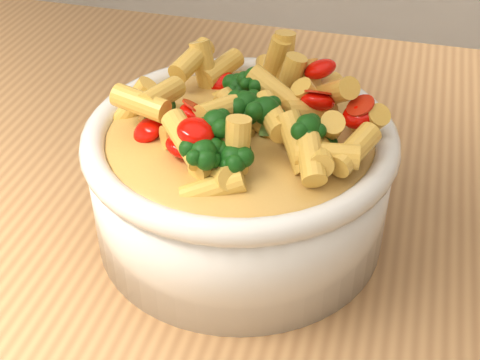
# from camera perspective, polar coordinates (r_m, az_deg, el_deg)

# --- Properties ---
(table) EXTENTS (1.20, 0.80, 0.90)m
(table) POSITION_cam_1_polar(r_m,az_deg,el_deg) (0.67, 0.79, -9.64)
(table) COLOR #AA7A49
(table) RESTS_ON ground
(serving_bowl) EXTENTS (0.25, 0.25, 0.11)m
(serving_bowl) POSITION_cam_1_polar(r_m,az_deg,el_deg) (0.55, 0.00, 0.11)
(serving_bowl) COLOR silver
(serving_bowl) RESTS_ON table
(pasta_salad) EXTENTS (0.20, 0.20, 0.04)m
(pasta_salad) POSITION_cam_1_polar(r_m,az_deg,el_deg) (0.51, 0.00, 6.08)
(pasta_salad) COLOR #E9B549
(pasta_salad) RESTS_ON serving_bowl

